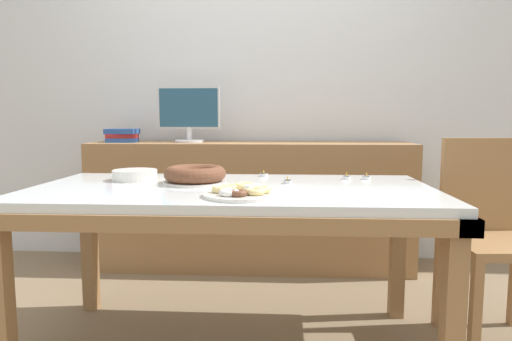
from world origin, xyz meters
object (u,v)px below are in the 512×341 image
object	(u,v)px
chair	(492,229)
cake_chocolate_round	(195,175)
computer_monitor	(189,115)
tealight_centre	(288,181)
pastry_platter	(242,192)
tealight_near_cakes	(264,175)
plate_stack	(135,175)
tealight_right_edge	(346,177)
tealight_left_edge	(367,177)
book_stack	(122,136)

from	to	relation	value
chair	cake_chocolate_round	size ratio (longest dim) A/B	3.29
computer_monitor	tealight_centre	distance (m)	1.28
pastry_platter	tealight_near_cakes	bearing A→B (deg)	84.53
pastry_platter	tealight_centre	size ratio (longest dim) A/B	7.55
chair	plate_stack	xyz separation A→B (m)	(-1.68, -0.02, 0.24)
pastry_platter	tealight_right_edge	distance (m)	0.68
pastry_platter	tealight_near_cakes	world-z (taller)	pastry_platter
chair	computer_monitor	size ratio (longest dim) A/B	2.22
computer_monitor	tealight_left_edge	size ratio (longest dim) A/B	10.60
computer_monitor	cake_chocolate_round	size ratio (longest dim) A/B	1.49
cake_chocolate_round	plate_stack	bearing A→B (deg)	162.75
chair	computer_monitor	distance (m)	1.96
plate_stack	tealight_right_edge	world-z (taller)	plate_stack
chair	tealight_right_edge	size ratio (longest dim) A/B	23.50
plate_stack	tealight_right_edge	bearing A→B (deg)	5.05
tealight_near_cakes	chair	bearing A→B (deg)	-8.13
computer_monitor	tealight_left_edge	world-z (taller)	computer_monitor
book_stack	pastry_platter	size ratio (longest dim) A/B	0.73
pastry_platter	tealight_right_edge	xyz separation A→B (m)	(0.46, 0.51, -0.01)
computer_monitor	tealight_right_edge	xyz separation A→B (m)	(0.95, -0.89, -0.31)
book_stack	tealight_left_edge	size ratio (longest dim) A/B	5.53
plate_stack	tealight_centre	bearing A→B (deg)	-5.40
tealight_centre	tealight_right_edge	world-z (taller)	same
book_stack	tealight_left_edge	distance (m)	1.77
chair	plate_stack	world-z (taller)	chair
cake_chocolate_round	book_stack	bearing A→B (deg)	123.59
cake_chocolate_round	tealight_near_cakes	distance (m)	0.40
pastry_platter	tealight_left_edge	world-z (taller)	pastry_platter
pastry_platter	tealight_right_edge	world-z (taller)	pastry_platter
tealight_near_cakes	plate_stack	bearing A→B (deg)	-164.55
book_stack	tealight_centre	xyz separation A→B (m)	(1.13, -1.05, -0.16)
plate_stack	tealight_left_edge	world-z (taller)	plate_stack
book_stack	plate_stack	xyz separation A→B (m)	(0.41, -0.98, -0.15)
chair	tealight_left_edge	world-z (taller)	chair
book_stack	pastry_platter	bearing A→B (deg)	-55.53
computer_monitor	plate_stack	world-z (taller)	computer_monitor
tealight_left_edge	tealight_near_cakes	size ratio (longest dim) A/B	1.00
pastry_platter	book_stack	bearing A→B (deg)	124.47
tealight_right_edge	tealight_near_cakes	size ratio (longest dim) A/B	1.00
computer_monitor	book_stack	world-z (taller)	computer_monitor
cake_chocolate_round	tealight_right_edge	world-z (taller)	cake_chocolate_round
book_stack	tealight_near_cakes	size ratio (longest dim) A/B	5.53
pastry_platter	plate_stack	distance (m)	0.69
tealight_right_edge	cake_chocolate_round	bearing A→B (deg)	-165.25
chair	book_stack	size ratio (longest dim) A/B	4.25
cake_chocolate_round	pastry_platter	world-z (taller)	cake_chocolate_round
pastry_platter	chair	bearing A→B (deg)	20.92
computer_monitor	tealight_left_edge	xyz separation A→B (m)	(1.05, -0.89, -0.31)
computer_monitor	tealight_centre	world-z (taller)	computer_monitor
tealight_centre	tealight_right_edge	xyz separation A→B (m)	(0.29, 0.16, 0.00)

